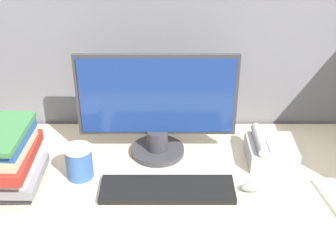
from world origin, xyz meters
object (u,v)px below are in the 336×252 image
(keyboard, at_px, (168,189))
(coffee_cup, at_px, (80,162))
(monitor, at_px, (158,108))
(book_stack, at_px, (4,158))
(desk_telephone, at_px, (271,151))
(mouse, at_px, (252,187))

(keyboard, height_order, coffee_cup, coffee_cup)
(monitor, relative_size, coffee_cup, 4.79)
(monitor, xyz_separation_m, book_stack, (-0.51, -0.21, -0.08))
(monitor, distance_m, keyboard, 0.30)
(keyboard, bearing_deg, desk_telephone, 26.15)
(book_stack, bearing_deg, monitor, 21.83)
(keyboard, height_order, desk_telephone, desk_telephone)
(book_stack, bearing_deg, desk_telephone, 9.26)
(mouse, bearing_deg, monitor, 143.98)
(keyboard, relative_size, coffee_cup, 3.75)
(keyboard, relative_size, desk_telephone, 2.54)
(book_stack, xyz_separation_m, desk_telephone, (0.93, 0.15, -0.07))
(keyboard, height_order, mouse, mouse)
(monitor, height_order, coffee_cup, monitor)
(monitor, relative_size, mouse, 7.69)
(keyboard, distance_m, book_stack, 0.56)
(coffee_cup, bearing_deg, desk_telephone, 8.18)
(coffee_cup, height_order, desk_telephone, coffee_cup)
(desk_telephone, bearing_deg, monitor, 172.71)
(mouse, bearing_deg, coffee_cup, 172.09)
(mouse, xyz_separation_m, coffee_cup, (-0.60, 0.08, 0.05))
(mouse, height_order, desk_telephone, desk_telephone)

